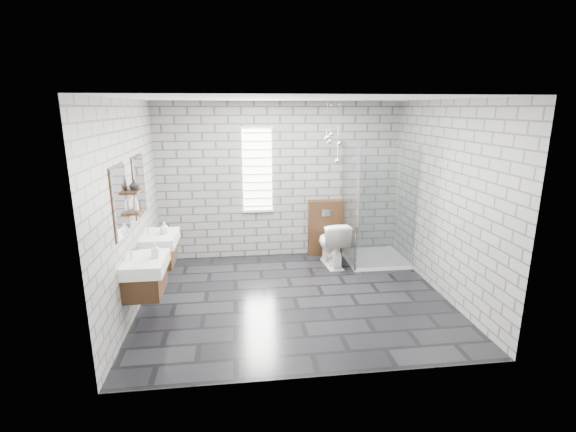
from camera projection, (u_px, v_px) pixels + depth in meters
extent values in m
cube|color=black|center=(294.00, 298.00, 5.87)|extent=(4.20, 3.60, 0.02)
cube|color=white|center=(295.00, 98.00, 5.18)|extent=(4.20, 3.60, 0.02)
cube|color=gray|center=(280.00, 181.00, 7.26)|extent=(4.20, 0.02, 2.70)
cube|color=gray|center=(322.00, 248.00, 3.79)|extent=(4.20, 0.02, 2.70)
cube|color=gray|center=(130.00, 209.00, 5.27)|extent=(0.02, 3.60, 2.70)
cube|color=gray|center=(445.00, 200.00, 5.78)|extent=(0.02, 3.60, 2.70)
cube|color=#412714|center=(145.00, 282.00, 5.04)|extent=(0.42, 0.62, 0.30)
cube|color=silver|center=(162.00, 279.00, 5.05)|extent=(0.02, 0.35, 0.01)
cube|color=white|center=(146.00, 264.00, 4.98)|extent=(0.47, 0.70, 0.15)
cylinder|color=silver|center=(131.00, 254.00, 4.93)|extent=(0.04, 0.04, 0.12)
cylinder|color=silver|center=(135.00, 250.00, 4.92)|extent=(0.10, 0.02, 0.02)
cube|color=white|center=(120.00, 201.00, 4.76)|extent=(0.03, 0.55, 0.80)
cube|color=#412714|center=(119.00, 202.00, 4.76)|extent=(0.01, 0.59, 0.84)
cube|color=#412714|center=(160.00, 254.00, 5.99)|extent=(0.42, 0.62, 0.30)
cube|color=silver|center=(174.00, 251.00, 6.01)|extent=(0.02, 0.35, 0.01)
cube|color=white|center=(160.00, 239.00, 5.94)|extent=(0.47, 0.70, 0.15)
cylinder|color=silver|center=(148.00, 230.00, 5.88)|extent=(0.04, 0.04, 0.12)
cylinder|color=silver|center=(151.00, 227.00, 5.88)|extent=(0.10, 0.02, 0.02)
cube|color=white|center=(139.00, 186.00, 5.71)|extent=(0.03, 0.55, 0.80)
cube|color=#412714|center=(139.00, 186.00, 5.71)|extent=(0.01, 0.59, 0.84)
cube|color=#412714|center=(136.00, 212.00, 5.24)|extent=(0.14, 0.30, 0.03)
cube|color=#412714|center=(134.00, 191.00, 5.18)|extent=(0.14, 0.30, 0.03)
cube|color=white|center=(257.00, 170.00, 7.14)|extent=(0.50, 0.02, 1.40)
cube|color=silver|center=(256.00, 127.00, 6.94)|extent=(0.56, 0.04, 0.04)
cube|color=silver|center=(258.00, 211.00, 7.31)|extent=(0.56, 0.04, 0.04)
cube|color=silver|center=(258.00, 206.00, 7.28)|extent=(0.48, 0.01, 0.02)
cube|color=silver|center=(258.00, 198.00, 7.25)|extent=(0.48, 0.01, 0.02)
cube|color=silver|center=(258.00, 190.00, 7.21)|extent=(0.48, 0.01, 0.02)
cube|color=silver|center=(257.00, 182.00, 7.17)|extent=(0.48, 0.01, 0.02)
cube|color=silver|center=(257.00, 174.00, 7.14)|extent=(0.48, 0.01, 0.02)
cube|color=silver|center=(257.00, 166.00, 7.10)|extent=(0.48, 0.01, 0.02)
cube|color=silver|center=(257.00, 158.00, 7.07)|extent=(0.48, 0.01, 0.02)
cube|color=silver|center=(257.00, 150.00, 7.03)|extent=(0.48, 0.01, 0.02)
cube|color=silver|center=(257.00, 141.00, 7.00)|extent=(0.48, 0.01, 0.03)
cube|color=silver|center=(257.00, 133.00, 6.96)|extent=(0.48, 0.01, 0.03)
cube|color=#412714|center=(325.00, 228.00, 7.47)|extent=(0.60, 0.20, 1.00)
cube|color=silver|center=(327.00, 213.00, 7.29)|extent=(0.18, 0.01, 0.12)
cube|color=white|center=(374.00, 258.00, 7.30)|extent=(1.00, 1.00, 0.06)
cube|color=silver|center=(388.00, 209.00, 6.58)|extent=(1.00, 0.01, 2.00)
cube|color=silver|center=(349.00, 203.00, 6.99)|extent=(0.01, 1.00, 2.00)
cube|color=silver|center=(358.00, 210.00, 6.52)|extent=(0.03, 0.03, 2.00)
cube|color=silver|center=(417.00, 209.00, 6.63)|extent=(0.03, 0.03, 2.00)
cylinder|color=silver|center=(398.00, 196.00, 7.27)|extent=(0.02, 0.02, 1.80)
cylinder|color=silver|center=(397.00, 142.00, 7.03)|extent=(0.14, 0.14, 0.02)
sphere|color=silver|center=(327.00, 138.00, 6.66)|extent=(0.09, 0.09, 0.09)
cylinder|color=silver|center=(327.00, 118.00, 6.58)|extent=(0.01, 0.01, 0.53)
sphere|color=silver|center=(337.00, 161.00, 6.78)|extent=(0.09, 0.09, 0.09)
cylinder|color=silver|center=(338.00, 130.00, 6.65)|extent=(0.01, 0.01, 0.90)
sphere|color=silver|center=(331.00, 135.00, 6.77)|extent=(0.09, 0.09, 0.09)
cylinder|color=silver|center=(331.00, 116.00, 6.70)|extent=(0.01, 0.01, 0.49)
sphere|color=silver|center=(329.00, 141.00, 6.76)|extent=(0.09, 0.09, 0.09)
cylinder|color=silver|center=(330.00, 120.00, 6.67)|extent=(0.01, 0.01, 0.60)
sphere|color=silver|center=(339.00, 143.00, 6.82)|extent=(0.09, 0.09, 0.09)
cylinder|color=silver|center=(340.00, 121.00, 6.73)|extent=(0.01, 0.01, 0.63)
imported|color=white|center=(332.00, 243.00, 6.99)|extent=(0.50, 0.79, 0.77)
imported|color=#B2B2B2|center=(155.00, 250.00, 4.96)|extent=(0.09, 0.09, 0.19)
imported|color=#B2B2B2|center=(164.00, 228.00, 5.92)|extent=(0.16, 0.16, 0.17)
imported|color=#B2B2B2|center=(135.00, 203.00, 5.20)|extent=(0.09, 0.09, 0.19)
imported|color=#B2B2B2|center=(134.00, 185.00, 5.17)|extent=(0.13, 0.13, 0.13)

